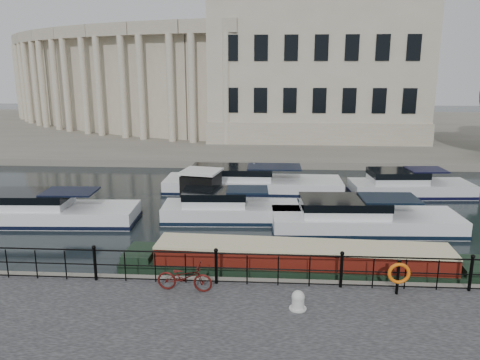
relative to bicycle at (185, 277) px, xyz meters
name	(u,v)px	position (x,y,z in m)	size (l,w,h in m)	color
ground_plane	(223,270)	(0.93, 2.81, -1.01)	(160.00, 160.00, 0.00)	black
far_bank	(256,129)	(0.93, 41.81, -0.74)	(120.00, 42.00, 0.55)	#6B665B
railing	(216,265)	(0.93, 0.56, 0.19)	(24.14, 0.14, 1.22)	black
civic_building	(246,71)	(-0.07, 37.51, 6.03)	(53.55, 31.84, 16.85)	#ADA38C
bicycle	(185,277)	(0.00, 0.00, 0.00)	(0.61, 1.76, 0.92)	#470F0C
mooring_bollard	(298,300)	(3.48, -0.94, -0.19)	(0.51, 0.51, 0.57)	beige
life_ring_post	(399,274)	(6.60, 0.13, 0.24)	(0.69, 0.19, 1.12)	black
narrowboat	(301,266)	(3.82, 2.50, -0.65)	(13.27, 2.27, 1.49)	black
harbour_hut	(201,191)	(-1.01, 10.55, -0.06)	(3.03, 2.68, 2.16)	#6B665B
cabin_cruisers	(260,202)	(2.12, 10.76, -0.64)	(26.81, 9.73, 1.99)	white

